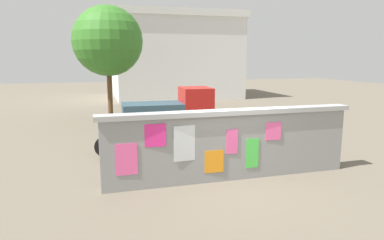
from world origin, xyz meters
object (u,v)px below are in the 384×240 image
bicycle_near (122,144)px  person_walking (290,129)px  auto_rickshaw_truck (172,111)px  bicycle_far (187,149)px  motorcycle (252,126)px  tree_roadside (108,41)px

bicycle_near → person_walking: person_walking is taller
auto_rickshaw_truck → bicycle_near: (-2.31, -2.89, -0.54)m
bicycle_far → auto_rickshaw_truck: bearing=83.0°
auto_rickshaw_truck → motorcycle: (2.74, -1.81, -0.44)m
bicycle_near → person_walking: 5.19m
bicycle_near → bicycle_far: same height
bicycle_far → tree_roadside: size_ratio=0.31×
tree_roadside → auto_rickshaw_truck: bearing=-60.4°
motorcycle → person_walking: 3.23m
bicycle_near → tree_roadside: (0.04, 6.87, 3.49)m
bicycle_near → person_walking: (4.71, -2.09, 0.62)m
auto_rickshaw_truck → tree_roadside: tree_roadside is taller
auto_rickshaw_truck → bicycle_near: size_ratio=2.15×
motorcycle → person_walking: bearing=-95.9°
auto_rickshaw_truck → bicycle_far: size_ratio=2.15×
motorcycle → bicycle_far: (-3.23, -2.24, -0.10)m
auto_rickshaw_truck → person_walking: 5.53m
bicycle_near → person_walking: bearing=-23.9°
auto_rickshaw_truck → bicycle_near: auto_rickshaw_truck is taller
motorcycle → tree_roadside: bearing=130.8°
person_walking → tree_roadside: (-4.67, 8.96, 2.86)m
auto_rickshaw_truck → tree_roadside: size_ratio=0.66×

